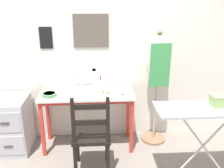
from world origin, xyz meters
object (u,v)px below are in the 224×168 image
sewing_machine (88,82)px  dress_form (158,68)px  ironing_board (208,112)px  filing_cabinet (13,124)px  thread_spool_near_machine (104,92)px  wooden_chair (91,136)px  scissors (125,95)px  storage_box (220,100)px  fabric_bowl (49,95)px  thread_spool_mid_table (107,93)px

sewing_machine → dress_form: bearing=2.3°
ironing_board → filing_cabinet: bearing=162.0°
thread_spool_near_machine → wooden_chair: 0.61m
scissors → storage_box: 1.05m
thread_spool_near_machine → filing_cabinet: bearing=-179.5°
sewing_machine → fabric_bowl: (-0.45, -0.12, -0.11)m
sewing_machine → thread_spool_mid_table: sewing_machine is taller
thread_spool_mid_table → sewing_machine: bearing=158.9°
thread_spool_mid_table → ironing_board: 1.16m
thread_spool_mid_table → ironing_board: ironing_board is taller
ironing_board → sewing_machine: bearing=147.3°
storage_box → fabric_bowl: bearing=161.2°
sewing_machine → ironing_board: sewing_machine is taller
filing_cabinet → ironing_board: (2.12, -0.69, 0.45)m
wooden_chair → ironing_board: wooden_chair is taller
filing_cabinet → ironing_board: 2.28m
dress_form → storage_box: size_ratio=8.35×
filing_cabinet → ironing_board: ironing_board is taller
fabric_bowl → filing_cabinet: (-0.49, 0.06, -0.41)m
ironing_board → wooden_chair: bearing=170.6°
scissors → storage_box: bearing=-33.9°
fabric_bowl → dress_form: (1.32, 0.16, 0.26)m
sewing_machine → fabric_bowl: 0.48m
fabric_bowl → scissors: bearing=-1.2°
scissors → wooden_chair: size_ratio=0.15×
thread_spool_mid_table → scissors: bearing=-13.5°
filing_cabinet → dress_form: size_ratio=0.47×
thread_spool_near_machine → storage_box: bearing=-30.7°
thread_spool_mid_table → filing_cabinet: size_ratio=0.06×
filing_cabinet → sewing_machine: bearing=4.1°
thread_spool_mid_table → filing_cabinet: (-1.18, 0.02, -0.41)m
sewing_machine → fabric_bowl: bearing=-164.9°
fabric_bowl → storage_box: (1.76, -0.60, 0.14)m
fabric_bowl → ironing_board: bearing=-21.2°
thread_spool_mid_table → wooden_chair: bearing=-112.1°
wooden_chair → sewing_machine: bearing=94.1°
filing_cabinet → storage_box: (2.25, -0.65, 0.55)m
scissors → ironing_board: ironing_board is taller
fabric_bowl → storage_box: bearing=-18.8°
ironing_board → dress_form: bearing=112.0°
fabric_bowl → thread_spool_near_machine: fabric_bowl is taller
storage_box → dress_form: bearing=120.4°
scissors → filing_cabinet: bearing=177.0°
thread_spool_near_machine → filing_cabinet: 1.20m
scissors → storage_box: storage_box is taller
thread_spool_near_machine → storage_box: size_ratio=0.20×
sewing_machine → scissors: (0.44, -0.14, -0.13)m
thread_spool_mid_table → dress_form: dress_form is taller
ironing_board → storage_box: (0.12, 0.04, 0.10)m
wooden_chair → thread_spool_mid_table: bearing=67.9°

